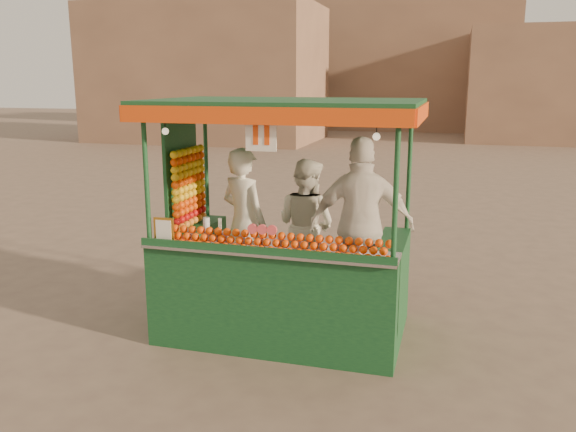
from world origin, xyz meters
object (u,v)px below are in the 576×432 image
(vendor_left, at_px, (244,222))
(vendor_middle, at_px, (306,225))
(vendor_right, at_px, (362,225))
(juice_cart, at_px, (276,262))

(vendor_left, distance_m, vendor_middle, 0.73)
(vendor_left, distance_m, vendor_right, 1.37)
(vendor_left, xyz_separation_m, vendor_right, (1.36, -0.13, 0.08))
(juice_cart, height_order, vendor_right, juice_cart)
(vendor_left, height_order, vendor_right, vendor_right)
(juice_cart, bearing_deg, vendor_right, 14.84)
(vendor_left, bearing_deg, juice_cart, 168.12)
(juice_cart, bearing_deg, vendor_middle, 78.16)
(juice_cart, relative_size, vendor_right, 1.49)
(vendor_left, xyz_separation_m, vendor_middle, (0.63, 0.36, -0.07))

